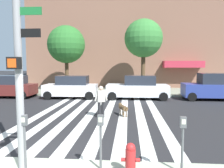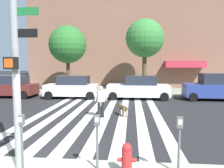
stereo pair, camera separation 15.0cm
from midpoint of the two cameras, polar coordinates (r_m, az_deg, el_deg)
The scene contains 16 objects.
ground_plane at distance 12.60m, azimuth -6.91°, elevation -7.38°, with size 160.00×160.00×0.00m, color #232326.
sidewalk_far at distance 21.75m, azimuth -1.73°, elevation -1.87°, with size 80.00×6.00×0.15m, color gray.
crosswalk_stripes at distance 12.45m, azimuth -2.87°, elevation -7.49°, with size 6.75×12.21×0.01m.
traffic_light_pole at distance 5.67m, azimuth -23.67°, elevation 12.83°, with size 0.74×0.46×5.80m.
fire_hydrant at distance 5.37m, azimuth 4.72°, elevation -19.07°, with size 0.44×0.32×0.76m.
parking_meter_curbside at distance 5.85m, azimuth -21.85°, elevation -12.04°, with size 0.14×0.11×1.36m.
parking_meter_second_along at distance 5.44m, azimuth -3.08°, elevation -12.98°, with size 0.14×0.11×1.36m.
parking_meter_third_along at distance 5.49m, azimuth 17.94°, elevation -13.06°, with size 0.14×0.11×1.36m.
parked_car_near_curb at distance 20.04m, azimuth -25.12°, elevation -0.63°, with size 4.59×1.99×1.82m.
parked_car_behind_first at distance 17.94m, azimuth -10.06°, elevation -0.82°, with size 4.27×2.04×1.83m.
parked_car_third_in_line at distance 17.32m, azimuth 7.23°, elevation -1.00°, with size 4.80×2.00×1.87m.
parked_car_fourth_in_line at distance 18.44m, azimuth 25.46°, elevation -0.81°, with size 4.48×2.04×2.06m.
street_tree_nearest at distance 21.11m, azimuth -11.31°, elevation 10.02°, with size 3.50×3.50×6.19m.
street_tree_middle at distance 20.70m, azimuth 8.77°, elevation 11.63°, with size 3.53×3.53×6.74m.
pedestrian_dog_walker at distance 11.16m, azimuth -2.55°, elevation -4.14°, with size 0.68×0.37×1.64m.
dog_on_leash at distance 11.58m, azimuth 3.21°, elevation -6.22°, with size 0.56×1.05×0.65m.
Camera 2 is at (2.67, -5.62, 2.72)m, focal length 34.99 mm.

